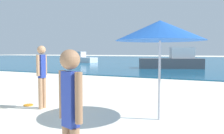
% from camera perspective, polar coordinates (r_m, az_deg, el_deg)
% --- Properties ---
extents(water, '(160.00, 60.00, 0.06)m').
position_cam_1_polar(water, '(43.10, 20.49, 1.51)').
color(water, '#14567F').
rests_on(water, ground).
extents(person_standing, '(0.22, 0.38, 1.67)m').
position_cam_1_polar(person_standing, '(6.45, -16.71, -1.40)').
color(person_standing, tan).
rests_on(person_standing, ground).
extents(frisbee, '(0.26, 0.26, 0.03)m').
position_cam_1_polar(frisbee, '(7.08, -19.67, -8.69)').
color(frisbee, orange).
rests_on(frisbee, ground).
extents(person_distant, '(0.34, 0.20, 1.53)m').
position_cam_1_polar(person_distant, '(2.44, -10.06, -11.42)').
color(person_distant, '#936B4C').
rests_on(person_distant, ground).
extents(boat_near, '(5.70, 3.58, 1.85)m').
position_cam_1_polar(boat_near, '(21.34, 14.62, 1.42)').
color(boat_near, '#4C4C51').
rests_on(boat_near, water).
extents(boat_far, '(4.60, 2.76, 1.49)m').
position_cam_1_polar(boat_far, '(32.91, -7.16, 2.06)').
color(boat_far, white).
rests_on(boat_far, water).
extents(beach_umbrella, '(1.95, 1.95, 2.19)m').
position_cam_1_polar(beach_umbrella, '(5.25, 11.62, 8.67)').
color(beach_umbrella, '#B7B7BC').
rests_on(beach_umbrella, ground).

